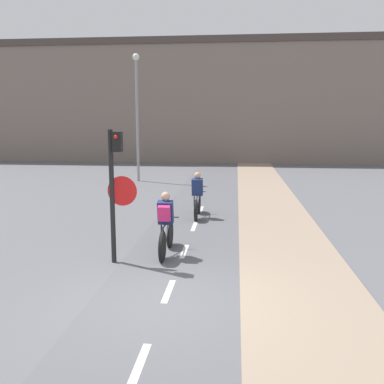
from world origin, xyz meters
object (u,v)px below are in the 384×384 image
at_px(street_lamp_far, 137,104).
at_px(cyclist_near, 166,226).
at_px(cyclist_far, 197,197).
at_px(traffic_light_pole, 115,181).

height_order(street_lamp_far, cyclist_near, street_lamp_far).
bearing_deg(street_lamp_far, cyclist_far, -64.69).
bearing_deg(cyclist_near, cyclist_far, 84.57).
bearing_deg(traffic_light_pole, cyclist_near, 32.55).
xyz_separation_m(traffic_light_pole, cyclist_near, (1.02, 0.65, -1.15)).
distance_m(street_lamp_far, cyclist_near, 13.28).
bearing_deg(street_lamp_far, traffic_light_pole, -79.14).
relative_size(traffic_light_pole, cyclist_near, 1.63).
relative_size(cyclist_near, cyclist_far, 1.03).
height_order(traffic_light_pole, street_lamp_far, street_lamp_far).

